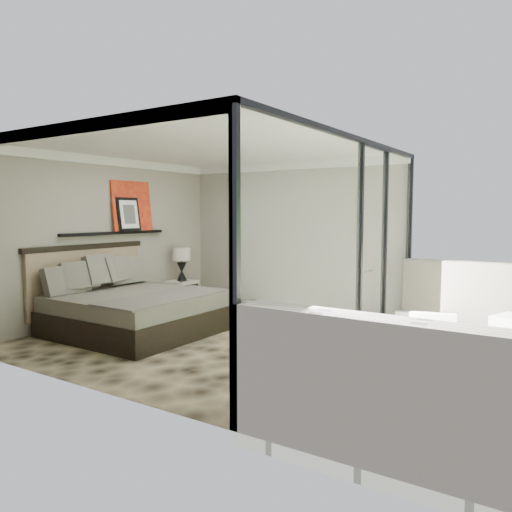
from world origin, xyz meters
The scene contains 13 objects.
floor centered at (0.00, 0.00, 0.00)m, with size 5.00×5.00×0.00m, color black.
ceiling centered at (0.00, 0.00, 2.79)m, with size 4.50×5.00×0.02m, color silver.
back_wall centered at (0.00, 2.49, 1.40)m, with size 4.50×0.02×2.80m, color gray.
left_wall centered at (-2.24, 0.00, 1.40)m, with size 0.02×5.00×2.80m, color gray.
glass_wall centered at (2.25, 0.00, 1.40)m, with size 0.08×5.00×2.80m, color white.
terrace_slab centered at (3.75, 0.00, -0.06)m, with size 3.00×5.00×0.12m, color beige.
picture_ledge centered at (-2.18, 0.10, 1.50)m, with size 0.12×2.20×0.05m, color black.
bed centered at (-1.17, -0.49, 0.37)m, with size 2.29×2.22×1.27m.
nightstand centered at (-1.93, 1.52, 0.25)m, with size 0.51×0.51×0.51m, color black.
table_lamp centered at (-1.92, 1.53, 0.93)m, with size 0.35×0.35×0.64m.
abstract_canvas centered at (-2.19, 0.52, 1.97)m, with size 0.04×0.90×0.90m, color #A8250E.
framed_print centered at (-2.14, 0.38, 1.82)m, with size 0.03×0.50×0.60m, color black.
lounger centered at (3.20, -0.03, 0.18)m, with size 1.11×1.64×0.59m.
Camera 1 is at (4.66, -5.82, 1.86)m, focal length 35.00 mm.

